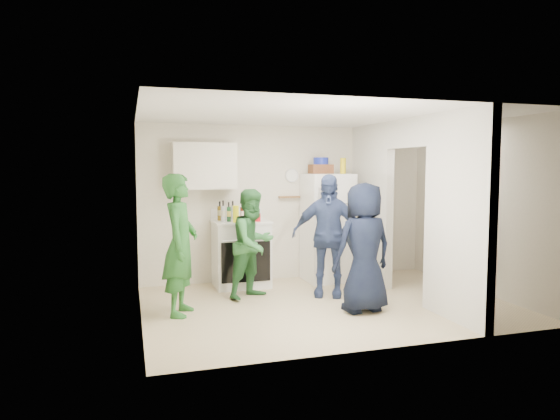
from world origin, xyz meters
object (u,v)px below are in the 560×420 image
object	(u,v)px
blue_bowl	(321,161)
person_green_left	(180,245)
wicker_basket	(321,169)
yellow_cup_stack_top	(343,166)
person_navy	(364,248)
stove	(241,253)
person_denim	(328,235)
person_nook	(452,225)
person_green_center	(253,244)
fridge	(327,227)

from	to	relation	value
blue_bowl	person_green_left	world-z (taller)	blue_bowl
wicker_basket	blue_bowl	size ratio (longest dim) A/B	1.46
yellow_cup_stack_top	person_navy	xyz separation A→B (m)	(-0.45, -1.67, -1.03)
stove	blue_bowl	distance (m)	1.94
yellow_cup_stack_top	person_denim	distance (m)	1.40
person_green_left	person_nook	distance (m)	4.02
person_green_center	person_navy	distance (m)	1.59
blue_bowl	person_navy	xyz separation A→B (m)	(-0.13, -1.82, -1.11)
yellow_cup_stack_top	person_nook	bearing A→B (deg)	-36.45
person_green_center	stove	bearing A→B (deg)	60.29
blue_bowl	person_nook	size ratio (longest dim) A/B	0.12
stove	person_green_left	xyz separation A→B (m)	(-1.04, -1.26, 0.37)
wicker_basket	person_nook	xyz separation A→B (m)	(1.65, -1.14, -0.83)
person_green_left	person_nook	world-z (taller)	person_nook
person_nook	person_green_left	bearing A→B (deg)	-83.02
fridge	blue_bowl	bearing A→B (deg)	153.43
person_green_center	person_denim	size ratio (longest dim) A/B	0.88
person_navy	person_nook	xyz separation A→B (m)	(1.78, 0.69, 0.15)
stove	person_denim	bearing A→B (deg)	-41.52
fridge	wicker_basket	distance (m)	0.95
person_green_left	person_green_center	distance (m)	1.19
blue_bowl	yellow_cup_stack_top	xyz separation A→B (m)	(0.32, -0.15, -0.08)
fridge	person_nook	bearing A→B (deg)	-34.93
wicker_basket	fridge	bearing A→B (deg)	-26.57
stove	person_green_left	size ratio (longest dim) A/B	0.58
stove	person_green_left	distance (m)	1.67
person_navy	person_green_center	bearing A→B (deg)	-49.86
stove	person_navy	world-z (taller)	person_navy
wicker_basket	person_green_center	bearing A→B (deg)	-150.13
person_green_left	person_navy	distance (m)	2.30
stove	fridge	distance (m)	1.47
person_green_left	stove	bearing A→B (deg)	-20.09
fridge	person_green_left	size ratio (longest dim) A/B	0.99
stove	blue_bowl	xyz separation A→B (m)	(1.32, 0.02, 1.43)
stove	fridge	size ratio (longest dim) A/B	0.59
person_green_left	person_navy	size ratio (longest dim) A/B	1.07
person_denim	person_nook	world-z (taller)	person_nook
wicker_basket	person_denim	xyz separation A→B (m)	(-0.27, -0.95, -0.94)
person_denim	person_nook	xyz separation A→B (m)	(1.92, -0.18, 0.11)
person_denim	person_green_center	bearing A→B (deg)	-165.08
yellow_cup_stack_top	person_denim	bearing A→B (deg)	-126.15
fridge	person_green_center	size ratio (longest dim) A/B	1.13
person_green_left	person_denim	xyz separation A→B (m)	(2.09, 0.32, -0.01)
stove	blue_bowl	bearing A→B (deg)	0.87
person_denim	person_navy	bearing A→B (deg)	-54.85
blue_bowl	person_navy	bearing A→B (deg)	-94.06
blue_bowl	person_denim	world-z (taller)	blue_bowl
fridge	person_green_center	bearing A→B (deg)	-153.54
person_green_left	person_navy	world-z (taller)	person_green_left
person_green_center	person_navy	bearing A→B (deg)	-73.65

